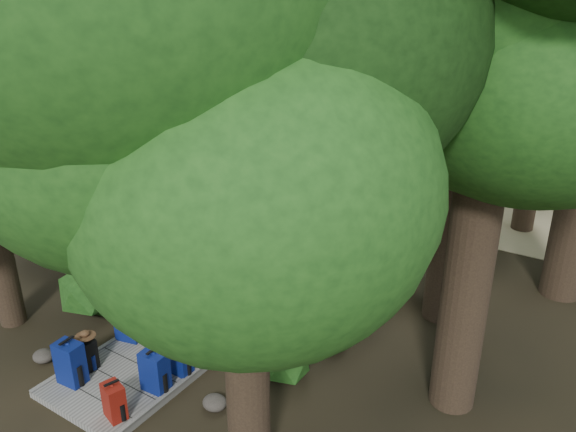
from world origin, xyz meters
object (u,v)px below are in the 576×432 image
Objects in this scene: lone_suitcase_on_sand at (402,179)px; kayak at (339,151)px; sun_lounger at (524,184)px; backpack_left_c at (129,318)px; duffel_right_black at (228,318)px; backpack_right_d at (201,342)px; backpack_right_b at (155,369)px; suitcase_on_boardwalk at (163,313)px; duffel_right_khaki at (226,330)px; backpack_right_a at (114,399)px; backpack_right_c at (180,357)px; backpack_left_b at (87,352)px; backpack_left_a at (70,361)px.

lone_suitcase_on_sand reaches higher than kayak.
backpack_left_c is at bearing -90.99° from sun_lounger.
backpack_left_c is 1.87m from duffel_right_black.
backpack_right_d is 0.81× the size of duffel_right_black.
backpack_right_b is 1.31× the size of suitcase_on_boardwalk.
backpack_right_d is at bearing -1.67° from backpack_left_c.
suitcase_on_boardwalk is (-1.32, -0.31, 0.09)m from duffel_right_khaki.
backpack_right_a is 1.10× the size of suitcase_on_boardwalk.
suitcase_on_boardwalk is (-1.09, -0.65, 0.07)m from duffel_right_black.
backpack_right_b is 0.55m from backpack_right_c.
backpack_left_b is at bearing -85.68° from suitcase_on_boardwalk.
backpack_right_d is (0.04, 1.09, -0.10)m from backpack_right_b.
backpack_left_c is 1.84m from duffel_right_khaki.
duffel_right_khaki is 1.35m from suitcase_on_boardwalk.
duffel_right_black is at bearing -86.92° from sun_lounger.
duffel_right_black is (-0.12, 2.06, -0.16)m from backpack_right_b.
kayak is (-4.25, 13.74, -0.26)m from backpack_right_c.
duffel_right_black is at bearing 61.70° from backpack_left_a.
backpack_left_b is 0.95× the size of backpack_right_a.
backpack_left_b is at bearing 99.84° from backpack_left_a.
backpack_right_c reaches higher than backpack_right_d.
backpack_left_c reaches higher than sun_lounger.
kayak is (-4.23, 13.20, -0.24)m from backpack_right_d.
backpack_right_b is 1.06× the size of lone_suitcase_on_sand.
backpack_left_c is at bearing -164.79° from backpack_right_d.
backpack_right_d is 0.19× the size of kayak.
suitcase_on_boardwalk is at bearing 82.61° from backpack_left_a.
backpack_left_c is 1.66m from backpack_right_b.
backpack_left_a is at bearing -60.97° from kayak.
backpack_left_b is 1.44m from backpack_right_b.
backpack_right_a is 0.91× the size of duffel_right_black.
backpack_right_a is 2.51m from suitcase_on_boardwalk.
duffel_right_khaki is at bearing 87.11° from backpack_right_d.
lone_suitcase_on_sand is (-0.61, 10.05, 0.05)m from duffel_right_khaki.
suitcase_on_boardwalk reaches higher than duffel_right_black.
kayak is at bearing 122.55° from backpack_right_a.
backpack_right_c is 14.39m from kayak.
backpack_left_a is 1.27m from backpack_right_a.
backpack_left_b is at bearing -99.63° from lone_suitcase_on_sand.
backpack_left_a reaches higher than kayak.
lone_suitcase_on_sand is at bearing -132.97° from sun_lounger.
sun_lounger is at bearing 82.61° from suitcase_on_boardwalk.
duffel_right_black is (1.19, 2.70, -0.20)m from backpack_left_a.
sun_lounger is (2.93, 12.61, -0.11)m from backpack_right_d.
backpack_right_b is 14.02m from sun_lounger.
suitcase_on_boardwalk is at bearing -156.25° from duffel_right_black.
backpack_right_c reaches higher than backpack_left_b.
backpack_left_c is at bearing -60.48° from kayak.
backpack_left_c is at bearing -100.66° from suitcase_on_boardwalk.
duffel_right_khaki is 13.29m from kayak.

